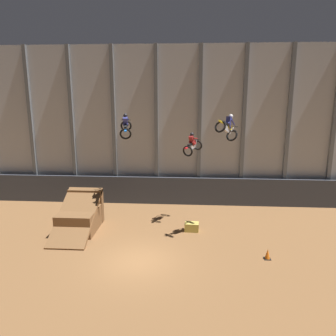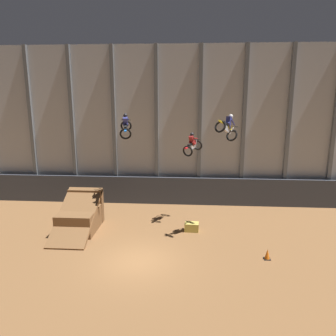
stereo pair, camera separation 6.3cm
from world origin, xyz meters
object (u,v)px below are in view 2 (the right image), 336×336
dirt_ramp (81,216)px  hay_bale_trackside (192,227)px  rider_bike_center_air (192,145)px  traffic_cone_near_ramp (267,254)px  rider_bike_left_air (126,126)px  rider_bike_right_air (227,127)px

dirt_ramp → hay_bale_trackside: 7.33m
rider_bike_center_air → hay_bale_trackside: bearing=-61.0°
dirt_ramp → rider_bike_center_air: (7.27, 1.89, 4.53)m
rider_bike_center_air → dirt_ramp: bearing=-137.4°
dirt_ramp → traffic_cone_near_ramp: 11.88m
traffic_cone_near_ramp → hay_bale_trackside: 5.32m
dirt_ramp → rider_bike_center_air: size_ratio=2.55×
rider_bike_left_air → rider_bike_center_air: 4.60m
traffic_cone_near_ramp → rider_bike_right_air: bearing=125.6°
rider_bike_left_air → rider_bike_center_air: size_ratio=1.05×
dirt_ramp → rider_bike_right_air: (9.28, -0.45, 5.94)m
rider_bike_center_air → rider_bike_left_air: bearing=-135.7°
rider_bike_left_air → rider_bike_right_air: rider_bike_right_air is taller
dirt_ramp → rider_bike_right_air: 11.03m
rider_bike_center_air → rider_bike_right_air: bearing=-21.2°
dirt_ramp → traffic_cone_near_ramp: bearing=-16.5°
rider_bike_right_air → traffic_cone_near_ramp: bearing=-15.4°
rider_bike_left_air → traffic_cone_near_ramp: (8.33, -4.02, -6.42)m
rider_bike_right_air → traffic_cone_near_ramp: (2.09, -2.93, -6.51)m
rider_bike_center_air → rider_bike_right_air: (2.01, -2.33, 1.41)m
hay_bale_trackside → rider_bike_center_air: bearing=91.0°
dirt_ramp → rider_bike_center_air: rider_bike_center_air is taller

